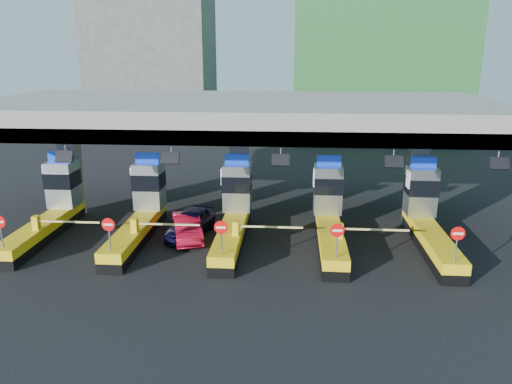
{
  "coord_description": "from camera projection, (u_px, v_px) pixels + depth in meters",
  "views": [
    {
      "loc": [
        3.02,
        -24.76,
        9.65
      ],
      "look_at": [
        1.18,
        0.0,
        2.55
      ],
      "focal_mm": 35.0,
      "sensor_mm": 36.0,
      "label": 1
    }
  ],
  "objects": [
    {
      "name": "toll_lane_center",
      "position": [
        234.0,
        211.0,
        26.5
      ],
      "size": [
        4.43,
        8.0,
        4.16
      ],
      "color": "black",
      "rests_on": "ground"
    },
    {
      "name": "ground",
      "position": [
        234.0,
        237.0,
        26.61
      ],
      "size": [
        120.0,
        120.0,
        0.0
      ],
      "primitive_type": "plane",
      "color": "black",
      "rests_on": "ground"
    },
    {
      "name": "toll_lane_far_right",
      "position": [
        426.0,
        215.0,
        25.78
      ],
      "size": [
        4.43,
        8.0,
        4.16
      ],
      "color": "black",
      "rests_on": "ground"
    },
    {
      "name": "toll_canopy",
      "position": [
        239.0,
        115.0,
        27.68
      ],
      "size": [
        28.0,
        12.09,
        7.0
      ],
      "color": "slate",
      "rests_on": "ground"
    },
    {
      "name": "toll_lane_right",
      "position": [
        329.0,
        213.0,
        26.14
      ],
      "size": [
        4.43,
        8.0,
        4.16
      ],
      "color": "black",
      "rests_on": "ground"
    },
    {
      "name": "bg_building_scaffold",
      "position": [
        381.0,
        7.0,
        52.59
      ],
      "size": [
        18.0,
        12.0,
        28.0
      ],
      "primitive_type": "cube",
      "color": "#1E5926",
      "rests_on": "ground"
    },
    {
      "name": "toll_lane_far_left",
      "position": [
        53.0,
        207.0,
        27.21
      ],
      "size": [
        4.43,
        8.0,
        4.16
      ],
      "color": "black",
      "rests_on": "ground"
    },
    {
      "name": "van",
      "position": [
        191.0,
        223.0,
        26.65
      ],
      "size": [
        2.34,
        4.48,
        1.45
      ],
      "primitive_type": "imported",
      "rotation": [
        0.0,
        0.0,
        -0.15
      ],
      "color": "black",
      "rests_on": "ground"
    },
    {
      "name": "toll_lane_left",
      "position": [
        142.0,
        209.0,
        26.85
      ],
      "size": [
        4.43,
        8.0,
        4.16
      ],
      "color": "black",
      "rests_on": "ground"
    },
    {
      "name": "red_car",
      "position": [
        187.0,
        227.0,
        26.28
      ],
      "size": [
        2.43,
        4.13,
        1.29
      ],
      "primitive_type": "imported",
      "rotation": [
        0.0,
        0.0,
        0.29
      ],
      "color": "#A60C24",
      "rests_on": "ground"
    },
    {
      "name": "bg_building_concrete",
      "position": [
        152.0,
        55.0,
        59.66
      ],
      "size": [
        14.0,
        10.0,
        18.0
      ],
      "primitive_type": "cube",
      "color": "#4C4C49",
      "rests_on": "ground"
    }
  ]
}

